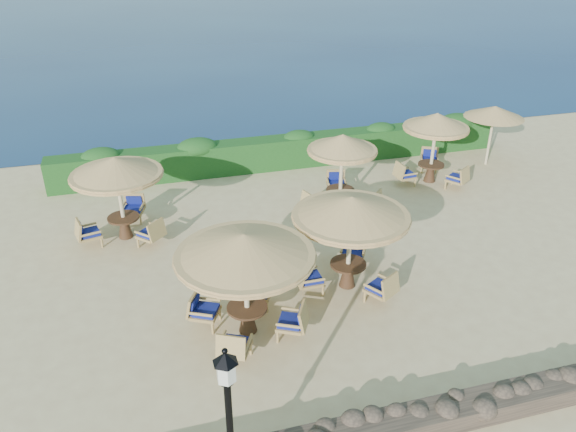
{
  "coord_description": "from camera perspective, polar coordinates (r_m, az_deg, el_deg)",
  "views": [
    {
      "loc": [
        -5.59,
        -12.91,
        8.7
      ],
      "look_at": [
        -1.79,
        0.63,
        1.3
      ],
      "focal_mm": 35.0,
      "sensor_mm": 36.0,
      "label": 1
    }
  ],
  "objects": [
    {
      "name": "ground",
      "position": [
        16.54,
        6.58,
        -4.19
      ],
      "size": [
        120.0,
        120.0,
        0.0
      ],
      "primitive_type": "plane",
      "color": "#D3BA85",
      "rests_on": "ground"
    },
    {
      "name": "cafe_set_3",
      "position": [
        18.55,
        5.49,
        5.7
      ],
      "size": [
        2.7,
        2.66,
        2.65
      ],
      "color": "beige",
      "rests_on": "ground"
    },
    {
      "name": "cafe_set_2",
      "position": [
        17.35,
        -16.92,
        3.4
      ],
      "size": [
        2.81,
        2.81,
        2.65
      ],
      "color": "beige",
      "rests_on": "ground"
    },
    {
      "name": "cafe_set_1",
      "position": [
        14.3,
        6.39,
        -0.54
      ],
      "size": [
        3.04,
        3.04,
        2.65
      ],
      "color": "beige",
      "rests_on": "ground"
    },
    {
      "name": "cafe_set_0",
      "position": [
        12.65,
        -4.36,
        -4.77
      ],
      "size": [
        3.22,
        3.22,
        2.65
      ],
      "color": "beige",
      "rests_on": "ground"
    },
    {
      "name": "stone_wall",
      "position": [
        12.17,
        17.96,
        -18.15
      ],
      "size": [
        15.0,
        0.65,
        0.44
      ],
      "primitive_type": "cube",
      "color": "brown",
      "rests_on": "ground"
    },
    {
      "name": "cafe_set_4",
      "position": [
        21.25,
        14.69,
        7.88
      ],
      "size": [
        2.61,
        2.77,
        2.65
      ],
      "color": "beige",
      "rests_on": "ground"
    },
    {
      "name": "extra_parasol",
      "position": [
        23.45,
        20.25,
        9.88
      ],
      "size": [
        2.3,
        2.3,
        2.41
      ],
      "color": "beige",
      "rests_on": "ground"
    },
    {
      "name": "hedge",
      "position": [
        22.39,
        -0.14,
        6.54
      ],
      "size": [
        18.0,
        0.9,
        1.2
      ],
      "primitive_type": "cube",
      "color": "#143E14",
      "rests_on": "ground"
    }
  ]
}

